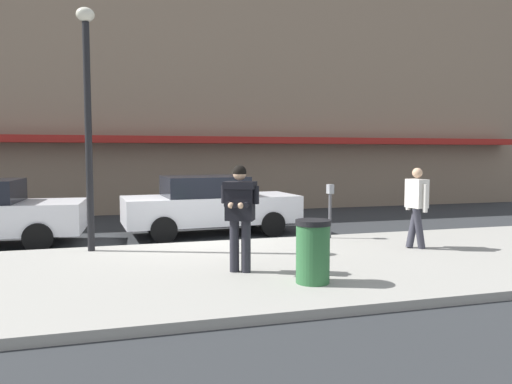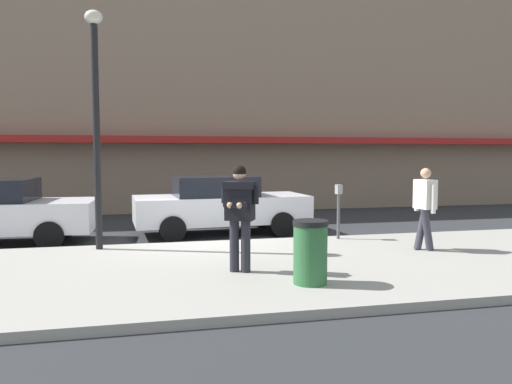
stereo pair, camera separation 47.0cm
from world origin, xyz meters
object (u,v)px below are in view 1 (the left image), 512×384
object	(u,v)px
man_texting_on_phone	(240,207)
parking_meter	(330,203)
parked_sedan_mid	(210,205)
pedestrian_in_light_coat	(417,203)
trash_bin	(313,251)
street_lamp_post	(88,103)

from	to	relation	value
man_texting_on_phone	parking_meter	distance (m)	3.93
parked_sedan_mid	man_texting_on_phone	xyz separation A→B (m)	(-0.40, -4.82, 0.46)
man_texting_on_phone	pedestrian_in_light_coat	xyz separation A→B (m)	(4.08, 1.01, -0.14)
parking_meter	trash_bin	world-z (taller)	parking_meter
street_lamp_post	trash_bin	size ratio (longest dim) A/B	4.98
parking_meter	man_texting_on_phone	bearing A→B (deg)	-136.92
man_texting_on_phone	parking_meter	xyz separation A→B (m)	(2.87, 2.68, -0.28)
parked_sedan_mid	man_texting_on_phone	distance (m)	4.86
man_texting_on_phone	trash_bin	world-z (taller)	man_texting_on_phone
pedestrian_in_light_coat	street_lamp_post	distance (m)	7.05
parked_sedan_mid	trash_bin	bearing A→B (deg)	-85.00
parked_sedan_mid	pedestrian_in_light_coat	size ratio (longest dim) A/B	2.71
man_texting_on_phone	parked_sedan_mid	bearing A→B (deg)	85.24
street_lamp_post	parking_meter	distance (m)	5.77
parked_sedan_mid	trash_bin	world-z (taller)	parked_sedan_mid
parked_sedan_mid	pedestrian_in_light_coat	world-z (taller)	pedestrian_in_light_coat
street_lamp_post	pedestrian_in_light_coat	bearing A→B (deg)	-13.83
man_texting_on_phone	pedestrian_in_light_coat	bearing A→B (deg)	13.97
parked_sedan_mid	street_lamp_post	world-z (taller)	street_lamp_post
trash_bin	street_lamp_post	bearing A→B (deg)	133.21
pedestrian_in_light_coat	street_lamp_post	xyz separation A→B (m)	(-6.56, 1.62, 2.03)
parking_meter	trash_bin	bearing A→B (deg)	-118.11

